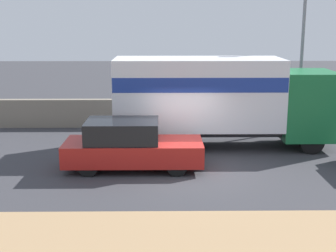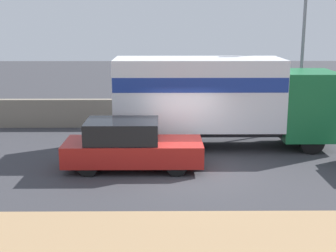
% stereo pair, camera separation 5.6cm
% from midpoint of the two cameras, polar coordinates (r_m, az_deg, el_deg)
% --- Properties ---
extents(ground_plane, '(80.00, 80.00, 0.00)m').
position_cam_midpoint_polar(ground_plane, '(15.22, 1.97, -5.40)').
color(ground_plane, '#38383D').
extents(stone_wall_backdrop, '(60.00, 0.35, 1.27)m').
position_cam_midpoint_polar(stone_wall_backdrop, '(21.11, 1.21, 1.60)').
color(stone_wall_backdrop, gray).
rests_on(stone_wall_backdrop, ground_plane).
extents(street_lamp, '(0.56, 0.28, 6.38)m').
position_cam_midpoint_polar(street_lamp, '(20.71, 16.00, 9.53)').
color(street_lamp, slate).
rests_on(street_lamp, ground_plane).
extents(box_truck, '(8.17, 2.35, 3.37)m').
position_cam_midpoint_polar(box_truck, '(17.63, 6.17, 3.67)').
color(box_truck, '#196B38').
rests_on(box_truck, ground_plane).
extents(car_hatchback, '(4.46, 1.77, 1.61)m').
position_cam_midpoint_polar(car_hatchback, '(15.20, -4.74, -2.38)').
color(car_hatchback, '#B21E19').
rests_on(car_hatchback, ground_plane).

